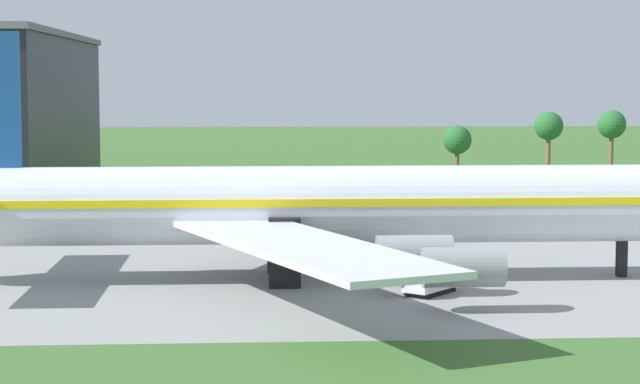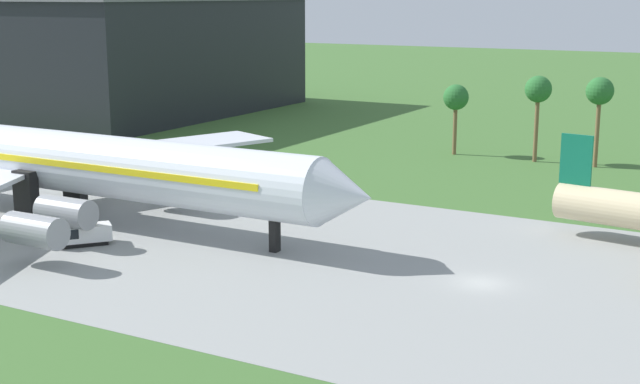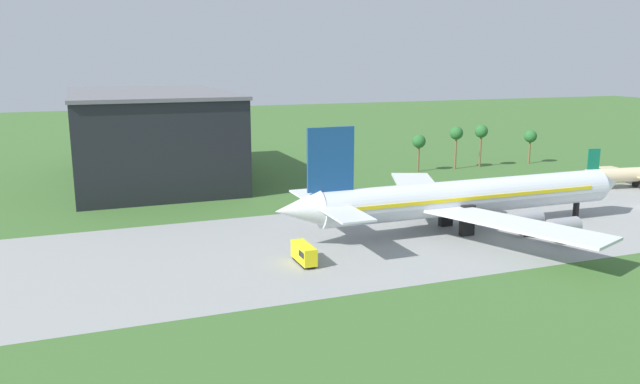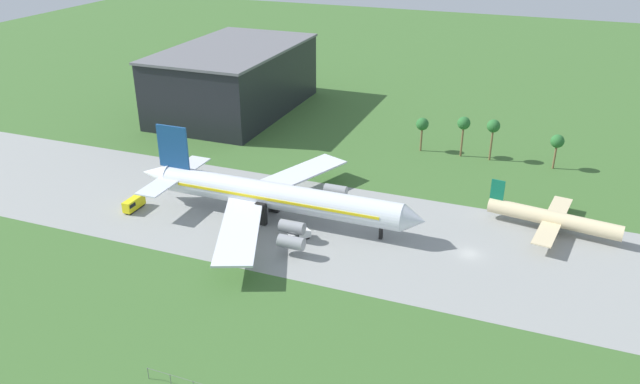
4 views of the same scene
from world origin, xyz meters
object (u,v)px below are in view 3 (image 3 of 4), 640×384
object	(u,v)px
catering_van	(304,254)
jet_airliner	(465,198)
regional_aircraft	(639,174)
terminal_building	(150,136)
baggage_tug	(529,229)

from	to	relation	value
catering_van	jet_airliner	bearing A→B (deg)	13.27
regional_aircraft	catering_van	bearing A→B (deg)	-165.23
terminal_building	jet_airliner	bearing A→B (deg)	-56.00
baggage_tug	catering_van	size ratio (longest dim) A/B	0.80
jet_airliner	regional_aircraft	world-z (taller)	jet_airliner
jet_airliner	terminal_building	distance (m)	82.92
catering_van	baggage_tug	bearing A→B (deg)	1.26
catering_van	terminal_building	distance (m)	78.09
regional_aircraft	catering_van	world-z (taller)	regional_aircraft
regional_aircraft	terminal_building	world-z (taller)	terminal_building
baggage_tug	terminal_building	distance (m)	93.96
jet_airliner	regional_aircraft	xyz separation A→B (m)	(59.44, 16.59, -2.67)
jet_airliner	terminal_building	bearing A→B (deg)	124.00
baggage_tug	jet_airliner	bearing A→B (deg)	142.58
jet_airliner	terminal_building	size ratio (longest dim) A/B	1.14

